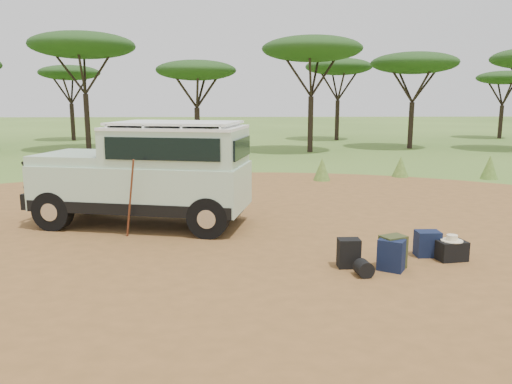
{
  "coord_description": "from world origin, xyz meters",
  "views": [
    {
      "loc": [
        -0.03,
        -8.63,
        2.81
      ],
      "look_at": [
        0.39,
        1.02,
        1.0
      ],
      "focal_mm": 35.0,
      "sensor_mm": 36.0,
      "label": 1
    }
  ],
  "objects_px": {
    "backpack_black": "(349,253)",
    "backpack_navy": "(391,255)",
    "walking_staff": "(130,199)",
    "backpack_olive": "(393,252)",
    "duffel_navy": "(427,244)",
    "hard_case": "(451,251)",
    "safari_vehicle": "(149,176)"
  },
  "relations": [
    {
      "from": "backpack_black",
      "to": "backpack_navy",
      "type": "relative_size",
      "value": 0.93
    },
    {
      "from": "walking_staff",
      "to": "backpack_navy",
      "type": "xyz_separation_m",
      "value": [
        4.69,
        -2.14,
        -0.55
      ]
    },
    {
      "from": "walking_staff",
      "to": "backpack_olive",
      "type": "bearing_deg",
      "value": -63.61
    },
    {
      "from": "backpack_black",
      "to": "backpack_olive",
      "type": "xyz_separation_m",
      "value": [
        0.73,
        -0.06,
        0.03
      ]
    },
    {
      "from": "duffel_navy",
      "to": "hard_case",
      "type": "relative_size",
      "value": 0.94
    },
    {
      "from": "backpack_black",
      "to": "backpack_olive",
      "type": "distance_m",
      "value": 0.73
    },
    {
      "from": "hard_case",
      "to": "backpack_black",
      "type": "bearing_deg",
      "value": 179.52
    },
    {
      "from": "walking_staff",
      "to": "duffel_navy",
      "type": "height_order",
      "value": "walking_staff"
    },
    {
      "from": "backpack_navy",
      "to": "backpack_olive",
      "type": "relative_size",
      "value": 0.95
    },
    {
      "from": "backpack_navy",
      "to": "safari_vehicle",
      "type": "bearing_deg",
      "value": 176.11
    },
    {
      "from": "safari_vehicle",
      "to": "hard_case",
      "type": "xyz_separation_m",
      "value": [
        5.7,
        -2.76,
        -0.94
      ]
    },
    {
      "from": "backpack_navy",
      "to": "backpack_olive",
      "type": "bearing_deg",
      "value": 95.34
    },
    {
      "from": "duffel_navy",
      "to": "hard_case",
      "type": "distance_m",
      "value": 0.42
    },
    {
      "from": "backpack_olive",
      "to": "duffel_navy",
      "type": "xyz_separation_m",
      "value": [
        0.83,
        0.6,
        -0.05
      ]
    },
    {
      "from": "walking_staff",
      "to": "backpack_black",
      "type": "xyz_separation_m",
      "value": [
        4.02,
        -1.96,
        -0.57
      ]
    },
    {
      "from": "backpack_navy",
      "to": "duffel_navy",
      "type": "bearing_deg",
      "value": 71.13
    },
    {
      "from": "walking_staff",
      "to": "hard_case",
      "type": "relative_size",
      "value": 3.38
    },
    {
      "from": "safari_vehicle",
      "to": "backpack_olive",
      "type": "bearing_deg",
      "value": -21.68
    },
    {
      "from": "walking_staff",
      "to": "backpack_navy",
      "type": "distance_m",
      "value": 5.18
    },
    {
      "from": "backpack_olive",
      "to": "duffel_navy",
      "type": "relative_size",
      "value": 1.2
    },
    {
      "from": "duffel_navy",
      "to": "backpack_black",
      "type": "bearing_deg",
      "value": -160.51
    },
    {
      "from": "safari_vehicle",
      "to": "walking_staff",
      "type": "distance_m",
      "value": 1.16
    },
    {
      "from": "safari_vehicle",
      "to": "backpack_olive",
      "type": "xyz_separation_m",
      "value": [
        4.54,
        -3.12,
        -0.84
      ]
    },
    {
      "from": "walking_staff",
      "to": "backpack_black",
      "type": "bearing_deg",
      "value": -66.59
    },
    {
      "from": "safari_vehicle",
      "to": "backpack_black",
      "type": "relative_size",
      "value": 10.13
    },
    {
      "from": "safari_vehicle",
      "to": "backpack_navy",
      "type": "xyz_separation_m",
      "value": [
        4.48,
        -3.25,
        -0.85
      ]
    },
    {
      "from": "backpack_black",
      "to": "hard_case",
      "type": "bearing_deg",
      "value": 9.17
    },
    {
      "from": "walking_staff",
      "to": "backpack_navy",
      "type": "relative_size",
      "value": 3.15
    },
    {
      "from": "duffel_navy",
      "to": "walking_staff",
      "type": "bearing_deg",
      "value": 166.07
    },
    {
      "from": "safari_vehicle",
      "to": "walking_staff",
      "type": "bearing_deg",
      "value": -87.89
    },
    {
      "from": "backpack_navy",
      "to": "duffel_navy",
      "type": "xyz_separation_m",
      "value": [
        0.89,
        0.72,
        -0.03
      ]
    },
    {
      "from": "walking_staff",
      "to": "hard_case",
      "type": "distance_m",
      "value": 6.17
    }
  ]
}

